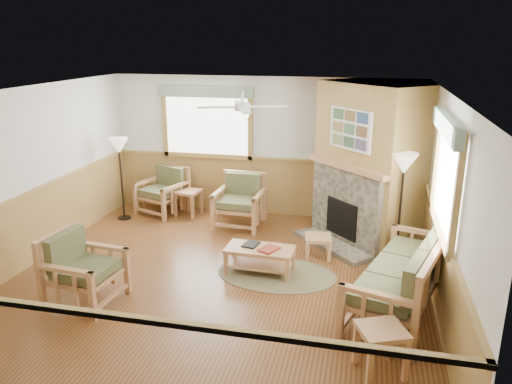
% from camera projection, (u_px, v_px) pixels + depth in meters
% --- Properties ---
extents(floor, '(6.00, 6.00, 0.01)m').
position_uv_depth(floor, '(219.00, 279.00, 7.31)').
color(floor, brown).
rests_on(floor, ground).
extents(ceiling, '(6.00, 6.00, 0.01)m').
position_uv_depth(ceiling, '(214.00, 92.00, 6.52)').
color(ceiling, white).
rests_on(ceiling, floor).
extents(wall_back, '(6.00, 0.02, 2.70)m').
position_uv_depth(wall_back, '(262.00, 147.00, 9.71)').
color(wall_back, white).
rests_on(wall_back, floor).
extents(wall_front, '(6.00, 0.02, 2.70)m').
position_uv_depth(wall_front, '(110.00, 294.00, 4.12)').
color(wall_front, white).
rests_on(wall_front, floor).
extents(wall_left, '(0.02, 6.00, 2.70)m').
position_uv_depth(wall_left, '(27.00, 178.00, 7.55)').
color(wall_left, white).
rests_on(wall_left, floor).
extents(wall_right, '(0.02, 6.00, 2.70)m').
position_uv_depth(wall_right, '(445.00, 206.00, 6.28)').
color(wall_right, white).
rests_on(wall_right, floor).
extents(wainscot, '(6.00, 6.00, 1.10)m').
position_uv_depth(wainscot, '(218.00, 244.00, 7.15)').
color(wainscot, '#A68344').
rests_on(wainscot, floor).
extents(fireplace, '(3.11, 3.11, 2.70)m').
position_uv_depth(fireplace, '(369.00, 164.00, 8.39)').
color(fireplace, '#A68344').
rests_on(fireplace, floor).
extents(window_back, '(1.90, 0.16, 1.50)m').
position_uv_depth(window_back, '(206.00, 84.00, 9.56)').
color(window_back, white).
rests_on(window_back, wall_back).
extents(window_right, '(0.16, 1.90, 1.50)m').
position_uv_depth(window_right, '(455.00, 115.00, 5.75)').
color(window_right, white).
rests_on(window_right, wall_right).
extents(ceiling_fan, '(1.59, 1.59, 0.36)m').
position_uv_depth(ceiling_fan, '(242.00, 93.00, 6.74)').
color(ceiling_fan, white).
rests_on(ceiling_fan, ceiling).
extents(sofa, '(2.41, 1.55, 1.03)m').
position_uv_depth(sofa, '(403.00, 272.00, 6.38)').
color(sofa, tan).
rests_on(sofa, floor).
extents(armchair_back_left, '(1.05, 1.05, 0.92)m').
position_uv_depth(armchair_back_left, '(162.00, 191.00, 9.97)').
color(armchair_back_left, tan).
rests_on(armchair_back_left, floor).
extents(armchair_back_right, '(0.89, 0.89, 0.96)m').
position_uv_depth(armchair_back_right, '(239.00, 201.00, 9.26)').
color(armchair_back_right, tan).
rests_on(armchair_back_right, floor).
extents(armchair_left, '(0.93, 0.93, 0.95)m').
position_uv_depth(armchair_left, '(85.00, 268.00, 6.57)').
color(armchair_left, tan).
rests_on(armchair_left, floor).
extents(coffee_table, '(1.02, 0.54, 0.40)m').
position_uv_depth(coffee_table, '(260.00, 260.00, 7.45)').
color(coffee_table, tan).
rests_on(coffee_table, floor).
extents(end_table_chairs, '(0.52, 0.50, 0.51)m').
position_uv_depth(end_table_chairs, '(188.00, 203.00, 9.90)').
color(end_table_chairs, tan).
rests_on(end_table_chairs, floor).
extents(end_table_sofa, '(0.61, 0.60, 0.52)m').
position_uv_depth(end_table_sofa, '(381.00, 350.00, 5.20)').
color(end_table_sofa, tan).
rests_on(end_table_sofa, floor).
extents(footstool, '(0.46, 0.46, 0.36)m').
position_uv_depth(footstool, '(318.00, 246.00, 8.00)').
color(footstool, tan).
rests_on(footstool, floor).
extents(braided_rug, '(2.09, 2.09, 0.01)m').
position_uv_depth(braided_rug, '(277.00, 274.00, 7.44)').
color(braided_rug, brown).
rests_on(braided_rug, floor).
extents(floor_lamp_left, '(0.46, 0.46, 1.60)m').
position_uv_depth(floor_lamp_left, '(121.00, 179.00, 9.53)').
color(floor_lamp_left, black).
rests_on(floor_lamp_left, floor).
extents(floor_lamp_right, '(0.46, 0.46, 1.76)m').
position_uv_depth(floor_lamp_right, '(400.00, 209.00, 7.60)').
color(floor_lamp_right, black).
rests_on(floor_lamp_right, floor).
extents(book_red, '(0.33, 0.36, 0.03)m').
position_uv_depth(book_red, '(269.00, 248.00, 7.31)').
color(book_red, maroon).
rests_on(book_red, coffee_table).
extents(book_dark, '(0.25, 0.30, 0.03)m').
position_uv_depth(book_dark, '(251.00, 244.00, 7.48)').
color(book_dark, black).
rests_on(book_dark, coffee_table).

